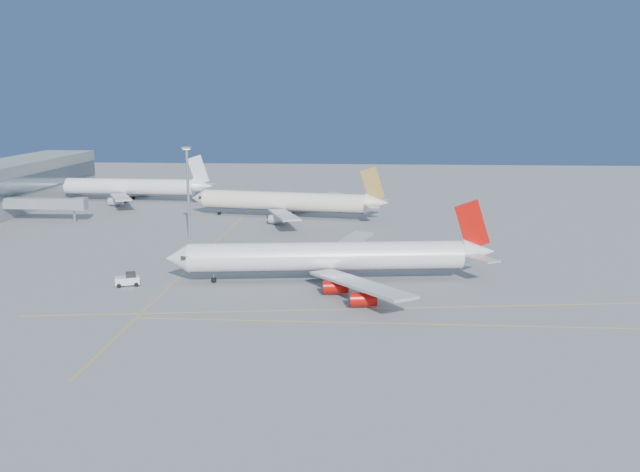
{
  "coord_description": "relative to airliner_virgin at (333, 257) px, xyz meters",
  "views": [
    {
      "loc": [
        -2.89,
        -121.85,
        35.3
      ],
      "look_at": [
        -12.65,
        20.82,
        7.0
      ],
      "focal_mm": 40.0,
      "sensor_mm": 36.0,
      "label": 1
    }
  ],
  "objects": [
    {
      "name": "light_mast",
      "position": [
        -37.69,
        37.65,
        8.87
      ],
      "size": [
        1.99,
        1.99,
        23.05
      ],
      "color": "gray",
      "rests_on": "ground"
    },
    {
      "name": "airliner_third",
      "position": [
        -74.83,
        101.43,
        0.08
      ],
      "size": [
        59.32,
        54.72,
        15.92
      ],
      "rotation": [
        0.0,
        0.0,
        -0.04
      ],
      "color": "white",
      "rests_on": "ground"
    },
    {
      "name": "jet_bridge",
      "position": [
        -83.68,
        60.41,
        0.43
      ],
      "size": [
        23.6,
        3.6,
        6.9
      ],
      "color": "gray",
      "rests_on": "ground"
    },
    {
      "name": "taxiway_lines",
      "position": [
        -5.29,
        -5.25,
        -4.73
      ],
      "size": [
        118.86,
        140.0,
        0.02
      ],
      "color": "#DFAE0C",
      "rests_on": "ground"
    },
    {
      "name": "airliner_virgin",
      "position": [
        0.0,
        0.0,
        0.0
      ],
      "size": [
        63.66,
        56.78,
        15.71
      ],
      "rotation": [
        0.0,
        0.0,
        0.13
      ],
      "color": "white",
      "rests_on": "ground"
    },
    {
      "name": "airliner_etihad",
      "position": [
        -17.0,
        71.53,
        0.03
      ],
      "size": [
        59.83,
        54.67,
        15.66
      ],
      "rotation": [
        0.0,
        0.0,
        -0.17
      ],
      "color": "silver",
      "rests_on": "ground"
    },
    {
      "name": "ground",
      "position": [
        9.43,
        -11.59,
        -4.74
      ],
      "size": [
        500.0,
        500.0,
        0.0
      ],
      "primitive_type": "plane",
      "color": "slate",
      "rests_on": "ground"
    },
    {
      "name": "pushback_tug",
      "position": [
        -38.48,
        -6.17,
        -3.56
      ],
      "size": [
        5.0,
        3.95,
        2.53
      ],
      "rotation": [
        0.0,
        0.0,
        0.35
      ],
      "color": "white",
      "rests_on": "ground"
    }
  ]
}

